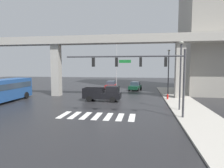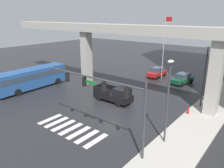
# 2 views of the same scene
# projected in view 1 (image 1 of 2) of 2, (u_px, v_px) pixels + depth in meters

# --- Properties ---
(ground_plane) EXTENTS (120.00, 120.00, 0.00)m
(ground_plane) POSITION_uv_depth(u_px,v_px,m) (109.00, 104.00, 24.33)
(ground_plane) COLOR #232326
(crosswalk_stripes) EXTENTS (7.15, 2.80, 0.01)m
(crosswalk_stripes) POSITION_uv_depth(u_px,v_px,m) (97.00, 116.00, 18.25)
(crosswalk_stripes) COLOR silver
(crosswalk_stripes) RESTS_ON ground
(elevated_overpass) EXTENTS (52.26, 2.19, 9.35)m
(elevated_overpass) POSITION_uv_depth(u_px,v_px,m) (115.00, 45.00, 29.12)
(elevated_overpass) COLOR #ADA89E
(elevated_overpass) RESTS_ON ground
(sidewalk_east) EXTENTS (4.00, 36.00, 0.15)m
(sidewalk_east) POSITION_uv_depth(u_px,v_px,m) (182.00, 102.00, 24.82)
(sidewalk_east) COLOR #ADA89E
(sidewalk_east) RESTS_ON ground
(pickup_truck) EXTENTS (5.11, 2.10, 2.08)m
(pickup_truck) POSITION_uv_depth(u_px,v_px,m) (104.00, 94.00, 26.24)
(pickup_truck) COLOR black
(pickup_truck) RESTS_ON ground
(city_bus) EXTENTS (2.94, 10.84, 2.99)m
(city_bus) POSITION_uv_depth(u_px,v_px,m) (0.00, 90.00, 24.72)
(city_bus) COLOR #234C8C
(city_bus) RESTS_ON ground
(sedan_dark_green) EXTENTS (2.55, 4.56, 1.72)m
(sedan_dark_green) POSITION_uv_depth(u_px,v_px,m) (135.00, 86.00, 38.33)
(sedan_dark_green) COLOR #14472D
(sedan_dark_green) RESTS_ON ground
(sedan_red) EXTENTS (2.06, 4.35, 1.72)m
(sedan_red) POSITION_uv_depth(u_px,v_px,m) (111.00, 85.00, 40.25)
(sedan_red) COLOR red
(sedan_red) RESTS_ON ground
(traffic_signal_mast) EXTENTS (10.89, 0.32, 6.20)m
(traffic_signal_mast) POSITION_uv_depth(u_px,v_px,m) (142.00, 67.00, 17.46)
(traffic_signal_mast) COLOR #38383D
(traffic_signal_mast) RESTS_ON ground
(street_lamp_near_corner) EXTENTS (0.44, 0.70, 7.24)m
(street_lamp_near_corner) POSITION_uv_depth(u_px,v_px,m) (181.00, 68.00, 19.97)
(street_lamp_near_corner) COLOR #38383D
(street_lamp_near_corner) RESTS_ON ground
(street_lamp_mid_block) EXTENTS (0.44, 0.70, 7.24)m
(street_lamp_mid_block) POSITION_uv_depth(u_px,v_px,m) (169.00, 67.00, 29.50)
(street_lamp_mid_block) COLOR #38383D
(street_lamp_mid_block) RESTS_ON ground
(fire_hydrant) EXTENTS (0.24, 0.24, 0.85)m
(fire_hydrant) POSITION_uv_depth(u_px,v_px,m) (168.00, 97.00, 26.97)
(fire_hydrant) COLOR red
(fire_hydrant) RESTS_ON ground
(flagpole) EXTENTS (1.16, 0.12, 10.42)m
(flagpole) POSITION_uv_depth(u_px,v_px,m) (117.00, 60.00, 38.83)
(flagpole) COLOR silver
(flagpole) RESTS_ON ground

